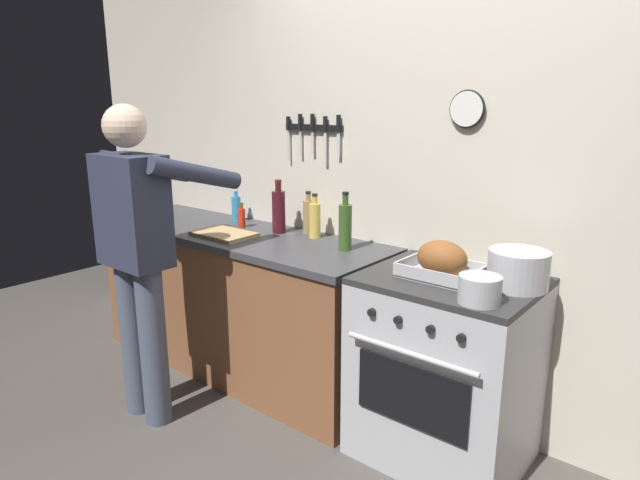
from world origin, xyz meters
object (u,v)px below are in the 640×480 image
Objects in this scene: stock_pot at (518,269)px; bottle_dish_soap at (236,208)px; bottle_wine_red at (279,211)px; saucepan at (480,289)px; bottle_olive_oil at (345,226)px; stove at (445,369)px; person_cook at (139,246)px; bottle_vinegar at (308,216)px; roasting_pan at (442,261)px; cutting_board at (224,234)px; bottle_cooking_oil at (315,219)px; bottle_hot_sauce at (242,217)px.

bottle_dish_soap reaches higher than stock_pot.
saucepan is at bearing -14.00° from bottle_wine_red.
bottle_wine_red reaches higher than bottle_olive_oil.
bottle_dish_soap is at bearing 173.13° from stove.
person_cook is 6.58× the size of bottle_vinegar.
bottle_wine_red reaches higher than bottle_dish_soap.
roasting_pan is 1.65× the size of bottle_dish_soap.
stove is 0.54× the size of person_cook.
stock_pot reaches higher than stove.
person_cook reaches higher than bottle_dish_soap.
cutting_board is at bearing 14.55° from person_cook.
stove is 0.59m from saucepan.
cutting_board is at bearing -127.53° from bottle_wine_red.
bottle_wine_red is at bearing -170.99° from bottle_cooking_oil.
bottle_cooking_oil is at bearing 174.50° from stock_pot.
bottle_olive_oil is at bearing -6.61° from bottle_wine_red.
bottle_dish_soap is (-1.86, 0.41, 0.03)m from saucepan.
saucepan is at bearing -100.17° from stock_pot.
roasting_pan is 1.05m from bottle_vinegar.
bottle_wine_red is (-1.20, 0.14, 0.58)m from stove.
stove is at bearing -49.51° from person_cook.
bottle_cooking_oil is at bearing 33.80° from cutting_board.
bottle_cooking_oil is at bearing 169.22° from stove.
saucepan is (0.26, -0.19, -0.02)m from roasting_pan.
stock_pot is (0.31, 0.08, 0.01)m from roasting_pan.
saucepan is 0.67× the size of bottle_vinegar.
bottle_hot_sauce is (-0.82, 0.02, -0.07)m from bottle_olive_oil.
bottle_vinegar is (0.42, 0.15, 0.04)m from bottle_hot_sauce.
bottle_dish_soap is at bearing 172.76° from bottle_wine_red.
bottle_olive_oil is 0.55m from bottle_wine_red.
person_cook is 7.76× the size of bottle_dish_soap.
bottle_hot_sauce is at bearing -160.11° from bottle_vinegar.
bottle_vinegar is (-1.33, 0.19, 0.02)m from stock_pot.
bottle_wine_red reaches higher than saucepan.
bottle_wine_red is at bearing 0.83° from person_cook.
person_cook reaches higher than bottle_cooking_oil.
stock_pot is at bearing -0.96° from bottle_olive_oil.
stove is at bearing -6.73° from bottle_wine_red.
person_cook reaches higher than bottle_olive_oil.
bottle_hot_sauce is 0.53m from bottle_cooking_oil.
bottle_cooking_oil is at bearing 160.87° from bottle_olive_oil.
bottle_cooking_oil is (-1.22, 0.12, 0.03)m from stock_pot.
bottle_dish_soap is 0.67× the size of bottle_wine_red.
person_cook is 0.79m from bottle_hot_sauce.
cutting_board is (-1.67, -0.18, -0.07)m from stock_pot.
saucepan is at bearing -43.43° from stove.
roasting_pan reaches higher than bottle_hot_sauce.
saucepan reaches higher than stove.
bottle_hot_sauce is 0.61× the size of bottle_cooking_oil.
saucepan is 0.79× the size of bottle_dish_soap.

